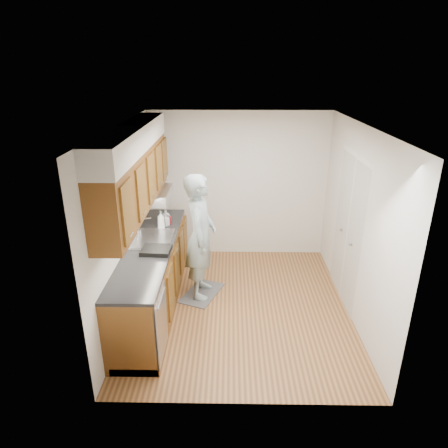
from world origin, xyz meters
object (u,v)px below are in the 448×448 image
person (200,229)px  soda_can (169,220)px  steel_can (167,220)px  dish_rack (156,250)px  soap_bottle_b (165,220)px  soap_bottle_c (166,215)px  soap_bottle_a (161,220)px

person → soda_can: 0.66m
steel_can → dish_rack: bearing=-89.6°
soap_bottle_b → steel_can: bearing=79.6°
person → soda_can: size_ratio=17.06×
person → soap_bottle_c: size_ratio=11.46×
soap_bottle_c → steel_can: bearing=-74.5°
soap_bottle_c → dish_rack: 1.12m
dish_rack → soap_bottle_c: bearing=95.6°
soap_bottle_a → soda_can: 0.24m
soap_bottle_c → soda_can: bearing=-61.9°
soap_bottle_c → soda_can: size_ratio=1.49×
soap_bottle_b → soda_can: (0.05, 0.06, -0.03)m
steel_can → dish_rack: (0.01, -0.97, -0.04)m
person → dish_rack: bearing=138.9°
soap_bottle_a → dish_rack: size_ratio=0.77×
person → soap_bottle_a: size_ratio=7.28×
soap_bottle_a → soap_bottle_c: (0.01, 0.35, -0.05)m
soap_bottle_c → dish_rack: (0.05, -1.11, -0.06)m
soap_bottle_a → person: bearing=-21.0°
soap_bottle_a → soap_bottle_c: bearing=88.5°
soap_bottle_b → dish_rack: bearing=-88.9°
steel_can → dish_rack: steel_can is taller
steel_can → soda_can: bearing=3.0°
soap_bottle_b → soap_bottle_c: size_ratio=1.04×
soda_can → soap_bottle_b: bearing=-128.2°
soap_bottle_c → dish_rack: size_ratio=0.49×
soap_bottle_b → person: bearing=-34.4°
soap_bottle_a → steel_can: bearing=76.6°
soap_bottle_c → steel_can: 0.15m
person → soap_bottle_c: person is taller
soap_bottle_a → soda_can: (0.08, 0.21, -0.08)m
steel_can → soap_bottle_c: bearing=105.5°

